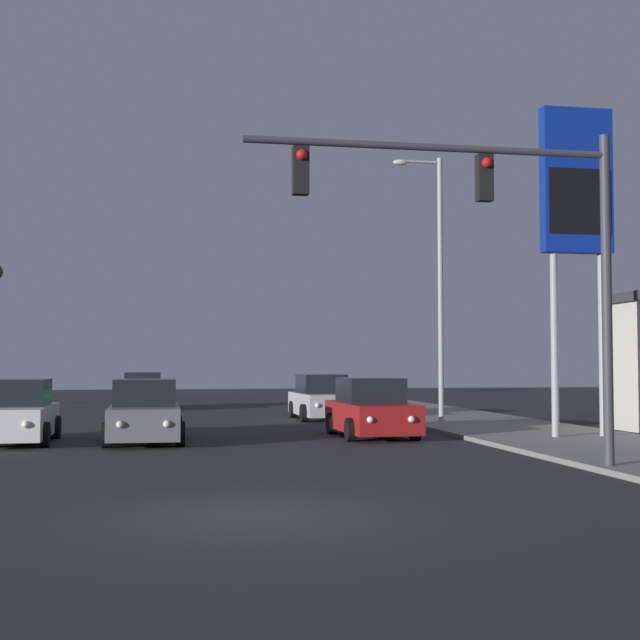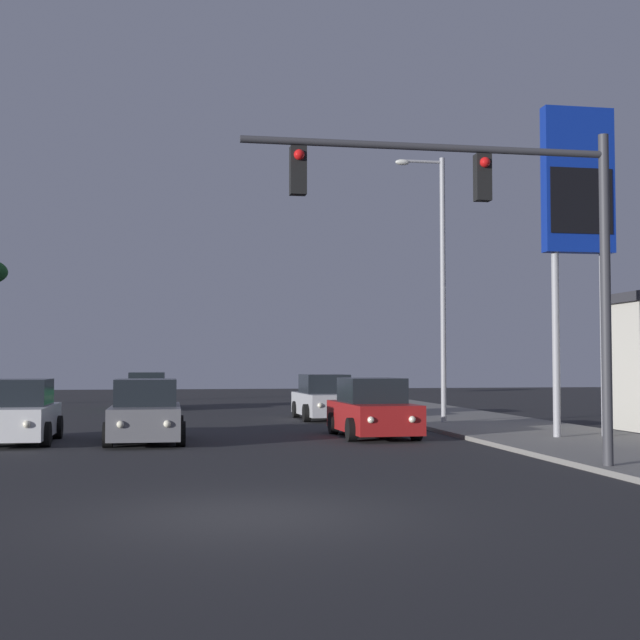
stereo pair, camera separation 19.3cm
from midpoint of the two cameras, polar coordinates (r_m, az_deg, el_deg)
The scene contains 10 objects.
ground_plane at distance 12.65m, azimuth -4.20°, elevation -12.38°, with size 120.00×120.00×0.00m, color #28282B.
sidewalk_right at distance 24.94m, azimuth 15.78°, elevation -7.38°, with size 5.00×60.00×0.12m.
car_grey at distance 24.26m, azimuth -10.87°, elevation -5.91°, with size 2.04×4.32×1.68m.
car_silver at distance 33.47m, azimuth 0.47°, elevation -5.08°, with size 2.04×4.34×1.68m.
car_red at distance 25.60m, azimuth 3.60°, elevation -5.79°, with size 2.04×4.33×1.68m.
car_white at distance 24.96m, azimuth -18.60°, elevation -5.73°, with size 2.04×4.31×1.68m.
car_green at distance 41.67m, azimuth -10.89°, elevation -4.57°, with size 2.04×4.32×1.68m.
traffic_light_mast at distance 17.59m, azimuth 12.06°, elevation 5.83°, with size 7.27×0.36×6.50m.
street_lamp at distance 30.54m, azimuth 7.82°, elevation 2.91°, with size 1.74×0.24×9.00m.
gas_station_sign at distance 25.62m, azimuth 16.40°, elevation 7.47°, with size 2.00×0.42×9.00m.
Camera 2 is at (-1.16, -12.43, 2.12)m, focal length 50.00 mm.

